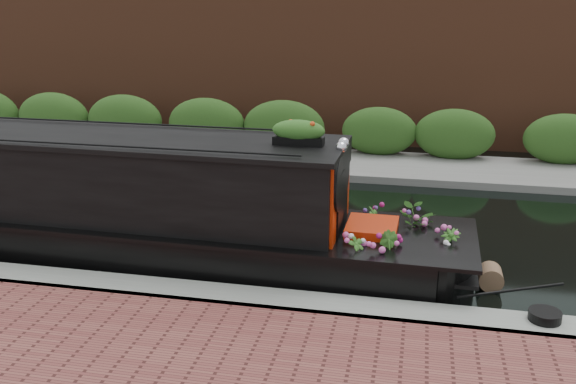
# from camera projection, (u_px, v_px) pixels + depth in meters

# --- Properties ---
(ground) EXTENTS (80.00, 80.00, 0.00)m
(ground) POSITION_uv_depth(u_px,v_px,m) (230.00, 222.00, 11.99)
(ground) COLOR black
(ground) RESTS_ON ground
(near_bank_coping) EXTENTS (40.00, 0.60, 0.50)m
(near_bank_coping) POSITION_uv_depth(u_px,v_px,m) (161.00, 303.00, 8.91)
(near_bank_coping) COLOR gray
(near_bank_coping) RESTS_ON ground
(far_bank_path) EXTENTS (40.00, 2.40, 0.34)m
(far_bank_path) POSITION_uv_depth(u_px,v_px,m) (279.00, 164.00, 15.90)
(far_bank_path) COLOR slate
(far_bank_path) RESTS_ON ground
(far_hedge) EXTENTS (40.00, 1.10, 2.80)m
(far_hedge) POSITION_uv_depth(u_px,v_px,m) (286.00, 155.00, 16.74)
(far_hedge) COLOR #284D19
(far_hedge) RESTS_ON ground
(far_brick_wall) EXTENTS (40.00, 1.00, 8.00)m
(far_brick_wall) POSITION_uv_depth(u_px,v_px,m) (301.00, 138.00, 18.70)
(far_brick_wall) COLOR brown
(far_brick_wall) RESTS_ON ground
(narrowboat) EXTENTS (11.09, 2.17, 2.58)m
(narrowboat) POSITION_uv_depth(u_px,v_px,m) (106.00, 210.00, 10.31)
(narrowboat) COLOR black
(narrowboat) RESTS_ON ground
(rope_fender) EXTENTS (0.35, 0.37, 0.35)m
(rope_fender) POSITION_uv_depth(u_px,v_px,m) (491.00, 277.00, 9.32)
(rope_fender) COLOR brown
(rope_fender) RESTS_ON ground
(coiled_mooring_rope) EXTENTS (0.40, 0.40, 0.12)m
(coiled_mooring_rope) POSITION_uv_depth(u_px,v_px,m) (545.00, 316.00, 7.94)
(coiled_mooring_rope) COLOR black
(coiled_mooring_rope) RESTS_ON near_bank_coping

